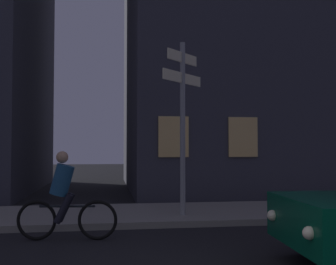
{
  "coord_description": "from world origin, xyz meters",
  "views": [
    {
      "loc": [
        -0.51,
        -2.91,
        1.67
      ],
      "look_at": [
        0.91,
        6.63,
        2.03
      ],
      "focal_mm": 43.66,
      "sensor_mm": 36.0,
      "label": 1
    }
  ],
  "objects": [
    {
      "name": "sidewalk_kerb",
      "position": [
        0.0,
        6.96,
        0.07
      ],
      "size": [
        40.0,
        2.89,
        0.14
      ],
      "primitive_type": "cube",
      "color": "gray",
      "rests_on": "ground_plane"
    },
    {
      "name": "cyclist",
      "position": [
        -1.27,
        4.73,
        0.75
      ],
      "size": [
        1.81,
        0.37,
        1.61
      ],
      "color": "black",
      "rests_on": "ground_plane"
    },
    {
      "name": "signpost",
      "position": [
        1.21,
        6.33,
        2.47
      ],
      "size": [
        1.08,
        1.08,
        3.98
      ],
      "color": "gray",
      "rests_on": "sidewalk_kerb"
    }
  ]
}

